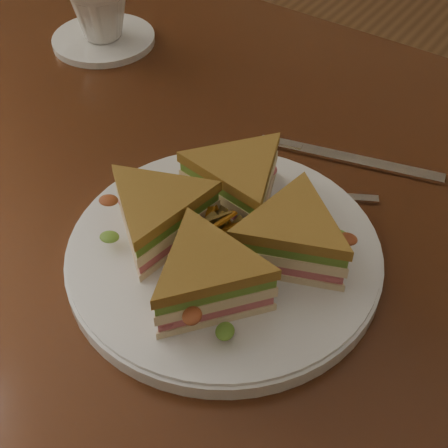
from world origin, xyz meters
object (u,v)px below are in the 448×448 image
at_px(plate, 224,254).
at_px(coffee_cup, 99,10).
at_px(knife, 344,158).
at_px(table, 241,249).
at_px(saucer, 104,39).
at_px(sandwich_wedges, 224,228).
at_px(spoon, 252,190).

distance_m(plate, coffee_cup, 0.46).
bearing_deg(knife, plate, -111.81).
distance_m(table, saucer, 0.39).
bearing_deg(coffee_cup, table, -12.18).
relative_size(sandwich_wedges, knife, 1.34).
height_order(knife, saucer, saucer).
distance_m(knife, saucer, 0.42).
bearing_deg(sandwich_wedges, spoon, 107.56).
height_order(sandwich_wedges, spoon, sandwich_wedges).
bearing_deg(table, plate, -65.95).
xyz_separation_m(table, sandwich_wedges, (0.04, -0.10, 0.14)).
height_order(table, sandwich_wedges, sandwich_wedges).
distance_m(plate, saucer, 0.46).
relative_size(knife, saucer, 1.41).
relative_size(spoon, coffee_cup, 1.90).
relative_size(plate, knife, 1.45).
distance_m(table, spoon, 0.10).
bearing_deg(plate, spoon, 107.56).
height_order(sandwich_wedges, coffee_cup, coffee_cup).
height_order(sandwich_wedges, knife, sandwich_wedges).
relative_size(sandwich_wedges, spoon, 1.70).
distance_m(table, coffee_cup, 0.41).
distance_m(plate, spoon, 0.10).
xyz_separation_m(knife, coffee_cup, (-0.41, 0.04, 0.05)).
bearing_deg(spoon, sandwich_wedges, -101.79).
height_order(table, saucer, saucer).
relative_size(table, spoon, 7.23).
bearing_deg(coffee_cup, knife, 5.80).
relative_size(table, sandwich_wedges, 4.26).
height_order(table, coffee_cup, coffee_cup).
relative_size(table, plate, 3.91).
xyz_separation_m(table, knife, (0.07, 0.11, 0.10)).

